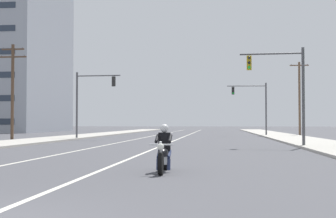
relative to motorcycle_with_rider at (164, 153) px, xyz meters
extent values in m
cube|color=beige|center=(-2.03, 37.41, -0.58)|extent=(0.16, 100.00, 0.01)
cube|color=beige|center=(-5.89, 37.41, -0.58)|extent=(0.16, 100.00, 0.01)
cube|color=#ADA89E|center=(8.69, 32.41, -0.52)|extent=(4.40, 110.00, 0.14)
cube|color=#ADA89E|center=(-13.07, 32.41, -0.52)|extent=(4.40, 110.00, 0.14)
cylinder|color=black|center=(0.01, -0.82, -0.27)|extent=(0.13, 0.64, 0.64)
cylinder|color=black|center=(-0.01, 0.73, -0.27)|extent=(0.13, 0.64, 0.64)
cylinder|color=silver|center=(0.01, -0.72, 0.05)|extent=(0.07, 0.33, 0.68)
sphere|color=white|center=(0.01, -0.87, 0.23)|extent=(0.20, 0.20, 0.20)
cylinder|color=silver|center=(0.01, -0.67, 0.28)|extent=(0.70, 0.05, 0.04)
ellipsoid|color=black|center=(0.00, -0.17, 0.01)|extent=(0.33, 0.56, 0.28)
cube|color=silver|center=(0.00, -0.05, -0.22)|extent=(0.25, 0.44, 0.24)
cube|color=black|center=(0.00, 0.27, -0.05)|extent=(0.29, 0.52, 0.12)
cube|color=black|center=(-0.01, 0.68, 0.03)|extent=(0.21, 0.36, 0.08)
cylinder|color=silver|center=(-0.14, 0.35, -0.29)|extent=(0.09, 0.55, 0.08)
cube|color=black|center=(0.00, 0.23, 0.33)|extent=(0.36, 0.25, 0.56)
sphere|color=silver|center=(0.00, 0.21, 0.74)|extent=(0.26, 0.26, 0.26)
cylinder|color=navy|center=(0.14, 0.09, -0.05)|extent=(0.15, 0.44, 0.30)
cylinder|color=navy|center=(0.16, -0.09, -0.35)|extent=(0.11, 0.16, 0.35)
cylinder|color=black|center=(0.20, -0.03, 0.43)|extent=(0.11, 0.52, 0.27)
cylinder|color=navy|center=(-0.14, 0.09, -0.05)|extent=(0.15, 0.44, 0.30)
cylinder|color=navy|center=(-0.16, -0.09, -0.35)|extent=(0.11, 0.16, 0.35)
cylinder|color=black|center=(-0.20, -0.03, 0.43)|extent=(0.11, 0.52, 0.27)
cylinder|color=#47474C|center=(6.93, 15.05, 2.51)|extent=(0.18, 0.18, 6.20)
cylinder|color=#47474C|center=(4.99, 15.14, 5.26)|extent=(3.88, 0.28, 0.11)
cube|color=#B79319|center=(3.63, 15.19, 4.71)|extent=(0.31, 0.25, 0.90)
sphere|color=black|center=(3.63, 15.04, 5.01)|extent=(0.18, 0.18, 0.18)
sphere|color=black|center=(3.63, 15.04, 4.71)|extent=(0.18, 0.18, 0.18)
sphere|color=green|center=(3.63, 15.04, 4.41)|extent=(0.18, 0.18, 0.18)
cylinder|color=#47474C|center=(-11.30, 26.92, 2.51)|extent=(0.18, 0.18, 6.20)
cylinder|color=#47474C|center=(-9.24, 26.82, 5.26)|extent=(4.13, 0.31, 0.11)
cube|color=black|center=(-7.79, 26.75, 4.71)|extent=(0.31, 0.25, 0.90)
sphere|color=black|center=(-7.79, 26.91, 5.01)|extent=(0.18, 0.18, 0.18)
sphere|color=black|center=(-7.79, 26.91, 4.71)|extent=(0.18, 0.18, 0.18)
sphere|color=green|center=(-7.79, 26.91, 4.41)|extent=(0.18, 0.18, 0.18)
cylinder|color=#47474C|center=(7.27, 40.00, 2.51)|extent=(0.18, 0.18, 6.20)
cylinder|color=#47474C|center=(5.02, 39.87, 5.26)|extent=(4.50, 0.37, 0.11)
cube|color=black|center=(3.45, 39.78, 4.71)|extent=(0.31, 0.26, 0.90)
sphere|color=black|center=(3.46, 39.63, 5.01)|extent=(0.18, 0.18, 0.18)
sphere|color=black|center=(3.46, 39.63, 4.71)|extent=(0.18, 0.18, 0.18)
sphere|color=green|center=(3.46, 39.63, 4.41)|extent=(0.18, 0.18, 0.18)
cylinder|color=#4C3828|center=(-15.52, 22.66, 3.48)|extent=(0.26, 0.26, 8.13)
cube|color=#4C3828|center=(-15.52, 22.66, 7.14)|extent=(1.96, 0.12, 0.12)
cylinder|color=slate|center=(-16.35, 22.66, 7.24)|extent=(0.08, 0.08, 0.12)
cylinder|color=slate|center=(-14.70, 22.66, 7.24)|extent=(0.08, 0.08, 0.12)
cube|color=#4C3828|center=(-15.52, 22.66, 6.49)|extent=(2.37, 0.12, 0.12)
cylinder|color=slate|center=(-16.52, 22.66, 6.59)|extent=(0.08, 0.08, 0.12)
cylinder|color=slate|center=(-14.53, 22.66, 6.59)|extent=(0.08, 0.08, 0.12)
cylinder|color=brown|center=(11.32, 41.37, 3.80)|extent=(0.26, 0.26, 8.77)
cube|color=brown|center=(11.32, 41.37, 7.79)|extent=(2.20, 0.12, 0.12)
cylinder|color=slate|center=(10.40, 41.37, 7.89)|extent=(0.08, 0.08, 0.12)
cylinder|color=slate|center=(12.25, 41.37, 7.89)|extent=(0.08, 0.08, 0.12)
camera|label=1|loc=(1.64, -13.73, 0.90)|focal=48.48mm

